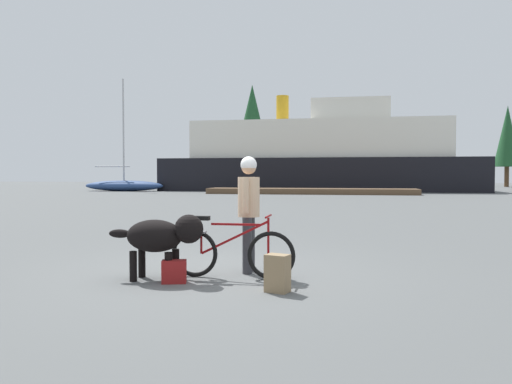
% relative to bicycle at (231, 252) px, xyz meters
% --- Properties ---
extents(ground_plane, '(160.00, 160.00, 0.00)m').
position_rel_bicycle_xyz_m(ground_plane, '(-0.31, 0.28, -0.37)').
color(ground_plane, '#595B5B').
extents(bicycle, '(1.76, 0.44, 0.89)m').
position_rel_bicycle_xyz_m(bicycle, '(0.00, 0.00, 0.00)').
color(bicycle, black).
rests_on(bicycle, ground_plane).
extents(person_cyclist, '(0.32, 0.53, 1.71)m').
position_rel_bicycle_xyz_m(person_cyclist, '(0.16, 0.46, 0.66)').
color(person_cyclist, '#333338').
rests_on(person_cyclist, ground_plane).
extents(dog, '(1.36, 0.52, 0.91)m').
position_rel_bicycle_xyz_m(dog, '(-0.90, -0.30, 0.24)').
color(dog, black).
rests_on(dog, ground_plane).
extents(backpack, '(0.33, 0.28, 0.46)m').
position_rel_bicycle_xyz_m(backpack, '(0.75, -0.69, -0.14)').
color(backpack, '#8C7251').
rests_on(backpack, ground_plane).
extents(handbag_pannier, '(0.36, 0.26, 0.31)m').
position_rel_bicycle_xyz_m(handbag_pannier, '(-0.68, -0.44, -0.22)').
color(handbag_pannier, maroon).
rests_on(handbag_pannier, ground_plane).
extents(dock_pier, '(15.11, 2.74, 0.40)m').
position_rel_bicycle_xyz_m(dock_pier, '(-1.23, 30.11, -0.17)').
color(dock_pier, brown).
rests_on(dock_pier, ground_plane).
extents(ferry_boat, '(26.90, 8.02, 8.39)m').
position_rel_bicycle_xyz_m(ferry_boat, '(-1.02, 37.93, 2.55)').
color(ferry_boat, black).
rests_on(ferry_boat, ground_plane).
extents(sailboat_moored, '(7.03, 1.97, 9.51)m').
position_rel_bicycle_xyz_m(sailboat_moored, '(-17.37, 33.38, 0.15)').
color(sailboat_moored, navy).
rests_on(sailboat_moored, ground_plane).
extents(pine_tree_far_left, '(4.19, 4.19, 12.03)m').
position_rel_bicycle_xyz_m(pine_tree_far_left, '(-9.92, 52.31, 7.29)').
color(pine_tree_far_left, '#4C331E').
rests_on(pine_tree_far_left, ground_plane).
extents(pine_tree_center, '(4.07, 4.07, 9.88)m').
position_rel_bicycle_xyz_m(pine_tree_center, '(-1.14, 54.41, 6.08)').
color(pine_tree_center, '#4C331E').
rests_on(pine_tree_center, ground_plane).
extents(pine_tree_far_right, '(2.83, 2.83, 9.16)m').
position_rel_bicycle_xyz_m(pine_tree_far_right, '(18.96, 54.58, 5.32)').
color(pine_tree_far_right, '#4C331E').
rests_on(pine_tree_far_right, ground_plane).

